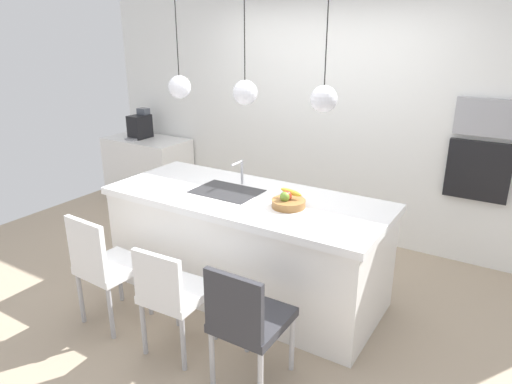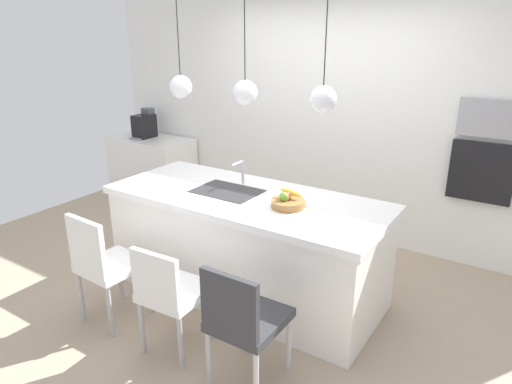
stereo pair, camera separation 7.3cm
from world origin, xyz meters
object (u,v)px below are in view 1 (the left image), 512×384
Objects in this scene: chair_middle at (172,292)px; chair_far at (247,319)px; fruit_bowl at (288,201)px; microwave at (487,117)px; chair_near at (104,264)px; coffee_machine at (140,126)px; oven at (478,171)px.

chair_far is at bearing -0.59° from chair_middle.
microwave is at bearing 54.86° from fruit_bowl.
fruit_bowl is 0.31× the size of chair_middle.
fruit_bowl is 1.49m from chair_near.
microwave is at bearing 4.19° from coffee_machine.
fruit_bowl is at bearing 40.00° from chair_near.
microwave is 0.50m from oven.
coffee_machine is 3.88m from chair_far.
oven is 2.75m from chair_far.
chair_middle is at bearing 179.41° from chair_far.
chair_far is at bearing -35.68° from coffee_machine.
microwave is 0.58× the size of chair_near.
chair_near is (-2.24, -2.54, -0.45)m from oven.
coffee_machine is at bearing 155.52° from fruit_bowl.
oven reaches higher than chair_near.
fruit_bowl is 2.05m from microwave.
chair_near is (-1.09, -0.92, -0.44)m from fruit_bowl.
chair_near is at bearing -179.96° from chair_far.
chair_near reaches higher than chair_middle.
oven is at bearing 4.19° from coffee_machine.
chair_middle is 0.63m from chair_far.
oven is 0.63× the size of chair_far.
chair_far is (-0.93, -2.54, -0.97)m from microwave.
microwave reaches higher than coffee_machine.
chair_far reaches higher than chair_middle.
chair_near is (1.82, -2.25, -0.49)m from coffee_machine.
chair_near is (-2.24, -2.54, -0.95)m from microwave.
fruit_bowl is 0.69× the size of coffee_machine.
fruit_bowl is 1.11m from chair_middle.
coffee_machine is 0.45× the size of chair_middle.
fruit_bowl is at bearing 102.91° from chair_far.
chair_far is (0.21, -0.92, -0.45)m from fruit_bowl.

